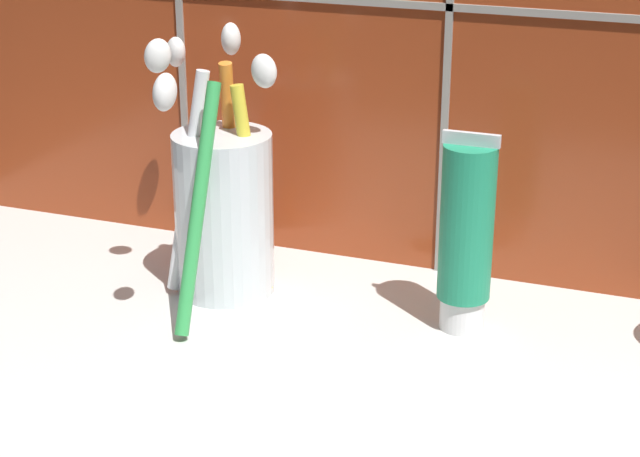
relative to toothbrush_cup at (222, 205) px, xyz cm
name	(u,v)px	position (x,y,z in cm)	size (l,w,h in cm)	color
sink_counter	(329,393)	(11.04, -9.12, -7.22)	(79.62, 35.90, 2.00)	silver
toothbrush_cup	(222,205)	(0.00, 0.00, 0.00)	(10.71, 15.31, 17.91)	silver
toothpaste_tube	(466,235)	(16.70, 0.05, 0.17)	(3.52, 3.36, 12.98)	white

